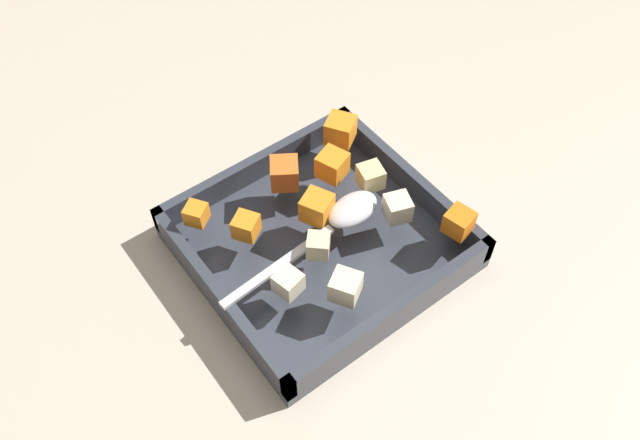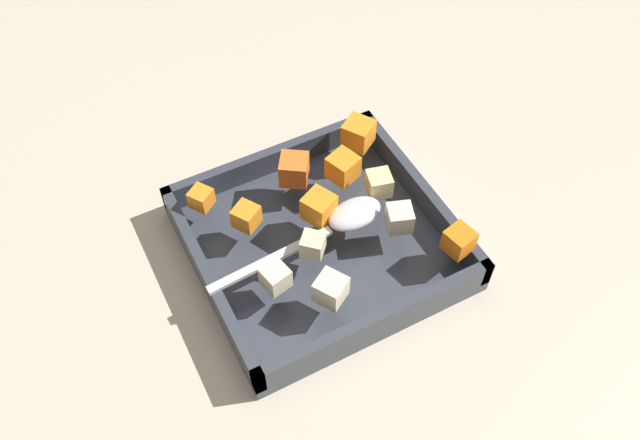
% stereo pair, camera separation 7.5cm
% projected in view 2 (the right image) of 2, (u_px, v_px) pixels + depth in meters
% --- Properties ---
extents(ground_plane, '(4.00, 4.00, 0.00)m').
position_uv_depth(ground_plane, '(319.00, 240.00, 0.81)').
color(ground_plane, '#BCB29E').
extents(baking_dish, '(0.29, 0.27, 0.05)m').
position_uv_depth(baking_dish, '(320.00, 243.00, 0.79)').
color(baking_dish, '#333842').
rests_on(baking_dish, ground_plane).
extents(carrot_chunk_under_handle, '(0.04, 0.04, 0.03)m').
position_uv_depth(carrot_chunk_under_handle, '(246.00, 216.00, 0.75)').
color(carrot_chunk_under_handle, orange).
rests_on(carrot_chunk_under_handle, baking_dish).
extents(carrot_chunk_corner_sw, '(0.03, 0.03, 0.03)m').
position_uv_depth(carrot_chunk_corner_sw, '(459.00, 241.00, 0.73)').
color(carrot_chunk_corner_sw, orange).
rests_on(carrot_chunk_corner_sw, baking_dish).
extents(carrot_chunk_heap_top, '(0.04, 0.04, 0.03)m').
position_uv_depth(carrot_chunk_heap_top, '(343.00, 167.00, 0.79)').
color(carrot_chunk_heap_top, orange).
rests_on(carrot_chunk_heap_top, baking_dish).
extents(carrot_chunk_center, '(0.05, 0.05, 0.03)m').
position_uv_depth(carrot_chunk_center, '(358.00, 133.00, 0.83)').
color(carrot_chunk_center, orange).
rests_on(carrot_chunk_center, baking_dish).
extents(carrot_chunk_corner_nw, '(0.04, 0.04, 0.03)m').
position_uv_depth(carrot_chunk_corner_nw, '(320.00, 208.00, 0.76)').
color(carrot_chunk_corner_nw, orange).
rests_on(carrot_chunk_corner_nw, baking_dish).
extents(carrot_chunk_mid_right, '(0.03, 0.03, 0.02)m').
position_uv_depth(carrot_chunk_mid_right, '(201.00, 198.00, 0.77)').
color(carrot_chunk_mid_right, orange).
rests_on(carrot_chunk_mid_right, baking_dish).
extents(carrot_chunk_rim_edge, '(0.05, 0.05, 0.03)m').
position_uv_depth(carrot_chunk_rim_edge, '(291.00, 171.00, 0.79)').
color(carrot_chunk_rim_edge, orange).
rests_on(carrot_chunk_rim_edge, baking_dish).
extents(potato_chunk_near_left, '(0.03, 0.03, 0.02)m').
position_uv_depth(potato_chunk_near_left, '(313.00, 245.00, 0.73)').
color(potato_chunk_near_left, beige).
rests_on(potato_chunk_near_left, baking_dish).
extents(potato_chunk_corner_ne, '(0.03, 0.03, 0.03)m').
position_uv_depth(potato_chunk_corner_ne, '(276.00, 277.00, 0.70)').
color(potato_chunk_corner_ne, beige).
rests_on(potato_chunk_corner_ne, baking_dish).
extents(potato_chunk_mid_left, '(0.04, 0.04, 0.03)m').
position_uv_depth(potato_chunk_mid_left, '(331.00, 289.00, 0.69)').
color(potato_chunk_mid_left, beige).
rests_on(potato_chunk_mid_left, baking_dish).
extents(potato_chunk_near_spoon, '(0.04, 0.04, 0.03)m').
position_uv_depth(potato_chunk_near_spoon, '(399.00, 218.00, 0.75)').
color(potato_chunk_near_spoon, beige).
rests_on(potato_chunk_near_spoon, baking_dish).
extents(potato_chunk_heap_side, '(0.03, 0.03, 0.03)m').
position_uv_depth(potato_chunk_heap_side, '(381.00, 186.00, 0.78)').
color(potato_chunk_heap_side, '#E0CC89').
rests_on(potato_chunk_heap_side, baking_dish).
extents(serving_spoon, '(0.22, 0.04, 0.02)m').
position_uv_depth(serving_spoon, '(344.00, 219.00, 0.75)').
color(serving_spoon, silver).
rests_on(serving_spoon, baking_dish).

